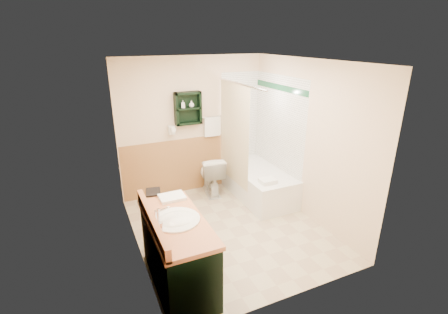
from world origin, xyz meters
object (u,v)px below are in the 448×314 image
at_px(vanity_book, 145,185).
at_px(soap_bottle_b, 192,105).
at_px(vanity, 178,252).
at_px(toilet, 211,175).
at_px(wall_shelf, 188,108).
at_px(soap_bottle_a, 183,106).
at_px(bathtub, 259,183).
at_px(hair_dryer, 171,130).

relative_size(vanity_book, soap_bottle_b, 2.21).
distance_m(vanity, toilet, 2.32).
height_order(vanity, soap_bottle_b, soap_bottle_b).
relative_size(wall_shelf, soap_bottle_b, 4.98).
relative_size(vanity, soap_bottle_a, 10.09).
xyz_separation_m(wall_shelf, vanity, (-0.89, -2.18, -1.14)).
relative_size(vanity, bathtub, 0.86).
xyz_separation_m(wall_shelf, toilet, (0.32, -0.20, -1.20)).
distance_m(toilet, soap_bottle_b, 1.30).
relative_size(vanity, soap_bottle_b, 11.75).
bearing_deg(soap_bottle_b, vanity_book, -128.62).
bearing_deg(soap_bottle_b, vanity, -113.77).
relative_size(wall_shelf, toilet, 0.77).
bearing_deg(vanity_book, soap_bottle_b, 63.23).
height_order(wall_shelf, soap_bottle_a, wall_shelf).
bearing_deg(soap_bottle_a, vanity, -110.41).
relative_size(hair_dryer, soap_bottle_a, 1.87).
height_order(hair_dryer, soap_bottle_b, soap_bottle_b).
bearing_deg(vanity_book, soap_bottle_a, 67.11).
bearing_deg(bathtub, wall_shelf, 146.41).
bearing_deg(hair_dryer, vanity_book, -117.90).
height_order(vanity, soap_bottle_a, soap_bottle_a).
height_order(toilet, vanity_book, vanity_book).
xyz_separation_m(toilet, soap_bottle_a, (-0.40, 0.19, 1.24)).
distance_m(toilet, vanity_book, 1.93).
distance_m(hair_dryer, vanity_book, 1.64).
xyz_separation_m(hair_dryer, soap_bottle_b, (0.36, -0.03, 0.41)).
distance_m(vanity_book, soap_bottle_b, 1.92).
bearing_deg(bathtub, toilet, 145.70).
bearing_deg(vanity, bathtub, 37.98).
bearing_deg(vanity_book, hair_dryer, 73.95).
relative_size(vanity, toilet, 1.81).
height_order(vanity_book, soap_bottle_b, soap_bottle_b).
height_order(soap_bottle_a, soap_bottle_b, soap_bottle_b).
bearing_deg(soap_bottle_b, bathtub, -35.08).
bearing_deg(soap_bottle_b, toilet, -37.18).
xyz_separation_m(hair_dryer, vanity, (-0.59, -2.20, -0.79)).
relative_size(vanity, vanity_book, 5.32).
bearing_deg(hair_dryer, wall_shelf, -4.76).
bearing_deg(soap_bottle_a, toilet, -25.59).
bearing_deg(wall_shelf, vanity_book, -126.93).
xyz_separation_m(wall_shelf, vanity_book, (-1.06, -1.41, -0.60)).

